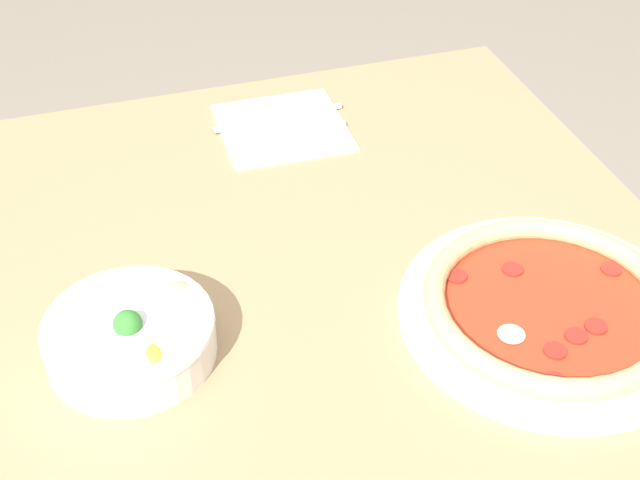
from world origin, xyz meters
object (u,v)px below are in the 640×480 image
Objects in this scene: fork at (289,134)px; knife at (284,117)px; bowl at (130,335)px; pizza at (550,306)px.

fork is 0.05m from knife.
fork is at bearing 79.09° from knife.
bowl is 0.48m from fork.
knife is (0.52, 0.18, -0.01)m from pizza.
knife is at bearing -34.57° from bowl.
pizza is 0.50m from fork.
pizza is 1.85× the size of bowl.
knife is at bearing 18.67° from pizza.
bowl is 0.53m from knife.
pizza is 1.69× the size of knife.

